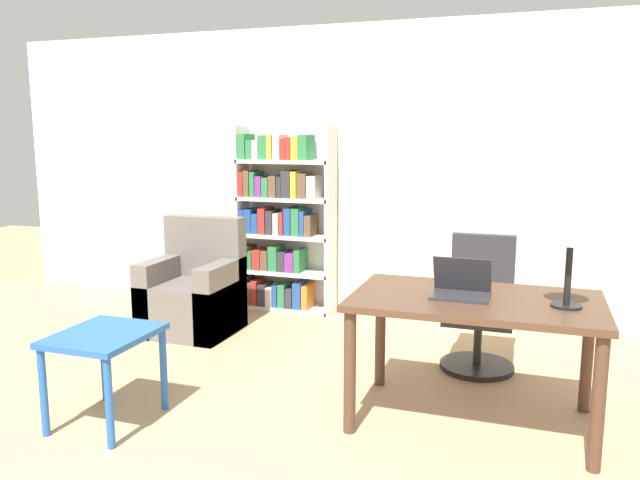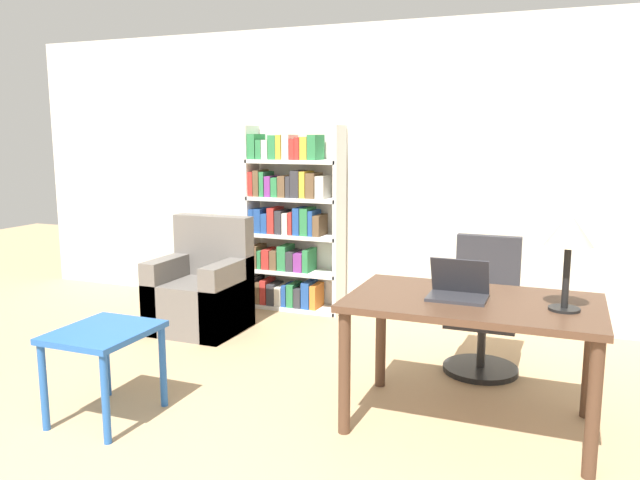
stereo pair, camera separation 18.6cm
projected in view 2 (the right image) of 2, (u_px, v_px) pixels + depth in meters
name	position (u px, v px, depth m)	size (l,w,h in m)	color
wall_back	(390.00, 172.00, 5.78)	(8.00, 0.06, 2.70)	silver
desk	(472.00, 317.00, 3.58)	(1.42, 0.86, 0.76)	#4C3323
laptop	(458.00, 290.00, 3.58)	(0.33, 0.24, 0.23)	#2D2D33
table_lamp	(569.00, 234.00, 3.28)	(0.25, 0.25, 0.53)	black
office_chair	(484.00, 312.00, 4.51)	(0.53, 0.53, 0.97)	black
side_table_blue	(104.00, 344.00, 3.71)	(0.51, 0.60, 0.56)	#2356A3
armchair	(201.00, 293.00, 5.46)	(0.74, 0.68, 0.98)	#66605B
bookshelf	(289.00, 223.00, 6.03)	(0.96, 0.28, 1.78)	white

